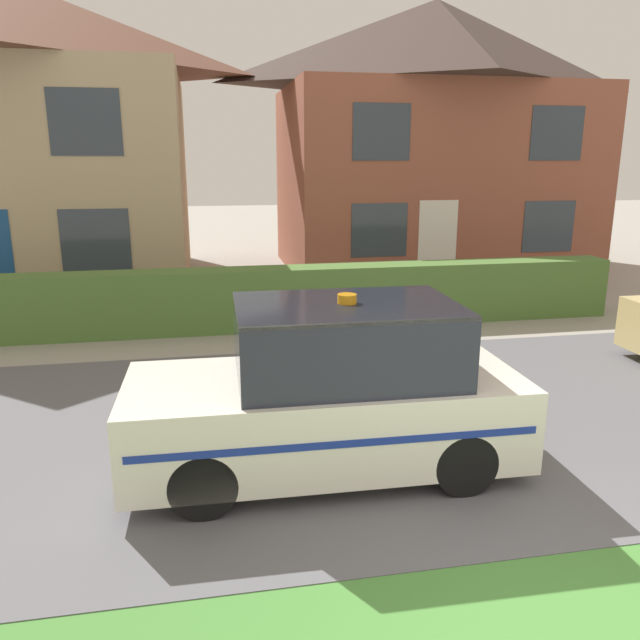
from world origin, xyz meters
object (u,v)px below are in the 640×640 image
Objects in this scene: police_car at (331,393)px; house_left at (14,134)px; wheelie_bin at (407,290)px; house_right at (432,136)px.

house_left reaches higher than police_car.
house_left reaches higher than wheelie_bin.
wheelie_bin is at bearing -32.57° from house_left.
police_car is 0.46× the size of house_right.
police_car is 6.53m from wheelie_bin.
police_car is at bearing -63.58° from house_left.
house_right is (5.31, 11.69, 2.87)m from police_car.
house_right is (10.90, 0.45, 0.02)m from house_left.
wheelie_bin is at bearing -113.70° from house_right.
house_left is at bearing -62.48° from police_car.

